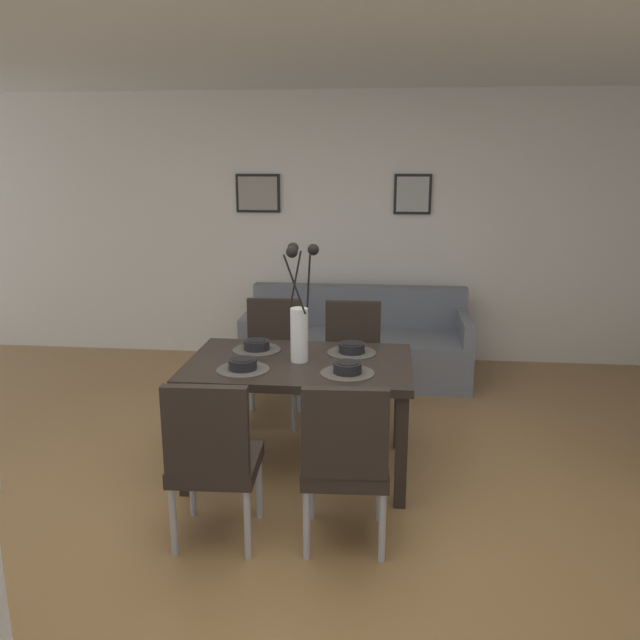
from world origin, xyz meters
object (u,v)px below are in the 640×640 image
Objects in this scene: dining_chair_far_right at (352,357)px; framed_picture_center at (413,194)px; bowl_far_left at (347,367)px; dining_chair_far_left at (345,457)px; dining_chair_near_left at (213,454)px; dining_chair_near_right at (273,354)px; bowl_far_right at (352,347)px; bowl_near_left at (243,363)px; bowl_near_right at (257,344)px; framed_picture_left at (258,193)px; dining_table at (300,375)px; sofa at (357,347)px; centerpiece_vase at (299,317)px.

framed_picture_center is at bearing 74.21° from dining_chair_far_right.
dining_chair_far_left is at bearing -86.97° from bowl_far_left.
dining_chair_near_left is 1.73m from dining_chair_near_right.
dining_chair_near_right is 5.41× the size of bowl_far_right.
bowl_near_left is 1.00× the size of bowl_near_right.
bowl_far_left is at bearing -68.38° from framed_picture_left.
bowl_near_right is (-0.31, 0.21, 0.13)m from dining_table.
bowl_near_right is at bearing 90.00° from bowl_near_left.
bowl_far_right is at bearing -87.21° from dining_chair_far_right.
framed_picture_center is at bearing 83.11° from dining_chair_far_left.
sofa is (0.58, 2.09, -0.50)m from bowl_near_left.
dining_chair_far_right is (0.28, 0.84, -0.14)m from dining_table.
centerpiece_vase is at bearing 112.56° from dining_chair_far_left.
centerpiece_vase is at bearing -68.99° from dining_chair_near_right.
centerpiece_vase is at bearing -32.87° from bowl_near_right.
dining_table is 8.24× the size of bowl_far_left.
dining_chair_near_left is at bearing -107.76° from framed_picture_center.
dining_chair_far_left is 1.08m from bowl_far_right.
framed_picture_left is at bearing 122.17° from dining_chair_far_right.
dining_chair_far_left is 5.41× the size of bowl_near_right.
bowl_far_left is at bearing 0.00° from bowl_near_left.
bowl_far_right is 2.47m from framed_picture_center.
framed_picture_center reaches higher than bowl_far_right.
centerpiece_vase is at bearing 33.21° from bowl_near_left.
dining_chair_far_left is 5.41× the size of bowl_far_left.
bowl_far_right is (0.64, 1.09, 0.27)m from dining_chair_near_left.
framed_picture_left is (-0.43, 2.27, 0.86)m from bowl_near_right.
dining_chair_far_left is 1.26m from bowl_near_right.
dining_chair_near_left is 0.68m from dining_chair_far_left.
framed_picture_center is at bearing 73.20° from centerpiece_vase.
framed_picture_left is 1.50m from framed_picture_center.
dining_chair_near_left is 1.07m from centerpiece_vase.
bowl_far_right is (0.64, -0.65, 0.27)m from dining_chair_near_right.
sofa is at bearing 91.25° from bowl_far_left.
dining_chair_near_left reaches higher than bowl_far_left.
bowl_far_left is 2.85m from framed_picture_center.
dining_chair_near_right is 1.09m from bowl_near_left.
bowl_far_left is 3.01m from framed_picture_left.
sofa is (0.27, 1.88, -0.37)m from dining_table.
framed_picture_left is (-1.02, 0.59, 1.36)m from sofa.
framed_picture_left reaches higher than bowl_near_left.
dining_chair_near_left is 0.73m from bowl_near_left.
dining_chair_far_right is at bearing 70.39° from dining_chair_near_left.
dining_chair_near_right is at bearing -75.43° from framed_picture_left.
dining_table is 1.90× the size of centerpiece_vase.
bowl_far_right is at bearing -100.81° from framed_picture_center.
dining_chair_far_left is at bearing -88.33° from sofa.
bowl_near_right is 0.75m from bowl_far_left.
dining_chair_near_right reaches higher than bowl_near_right.
bowl_near_left is at bearing -90.00° from bowl_near_right.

